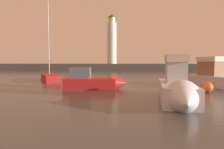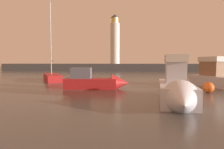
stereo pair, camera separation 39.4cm
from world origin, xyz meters
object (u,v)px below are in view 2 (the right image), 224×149
object	(u,v)px
motorboat_1	(98,82)
motorboat_2	(177,88)
sailboat_moored	(52,77)
lighthouse	(115,40)
mooring_buoy	(208,87)

from	to	relation	value
motorboat_1	motorboat_2	bearing A→B (deg)	-46.80
motorboat_1	motorboat_2	xyz separation A→B (m)	(6.72, -7.16, 0.28)
motorboat_1	sailboat_moored	distance (m)	11.88
motorboat_1	motorboat_2	world-z (taller)	motorboat_2
lighthouse	motorboat_2	distance (m)	54.04
lighthouse	motorboat_2	size ratio (longest dim) A/B	1.81
motorboat_2	sailboat_moored	world-z (taller)	sailboat_moored
motorboat_2	sailboat_moored	xyz separation A→B (m)	(-15.21, 15.48, -0.46)
lighthouse	sailboat_moored	xyz separation A→B (m)	(-7.25, -37.18, -9.64)
sailboat_moored	mooring_buoy	bearing A→B (deg)	-28.66
motorboat_1	mooring_buoy	world-z (taller)	motorboat_1
motorboat_2	mooring_buoy	size ratio (longest dim) A/B	8.90
motorboat_2	sailboat_moored	distance (m)	21.70
motorboat_2	sailboat_moored	bearing A→B (deg)	134.50
lighthouse	mooring_buoy	size ratio (longest dim) A/B	16.14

